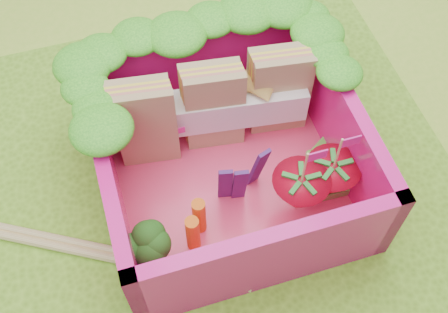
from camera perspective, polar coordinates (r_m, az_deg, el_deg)
name	(u,v)px	position (r m, az deg, el deg)	size (l,w,h in m)	color
ground	(220,183)	(3.15, -0.45, -2.70)	(14.00, 14.00, 0.00)	#97CD39
placemat	(220,182)	(3.13, -0.45, -2.56)	(2.60, 2.60, 0.03)	#649D23
bento_floor	(228,177)	(3.10, 0.39, -2.14)	(1.30, 1.30, 0.05)	#F33E6D
bento_box	(228,153)	(2.89, 0.42, 0.38)	(1.30, 1.30, 0.55)	#EB1385
lettuce_ruffle	(202,46)	(2.90, -2.22, 11.10)	(1.43, 0.77, 0.11)	#1E8A19
sandwich_stack	(214,106)	(3.00, -1.03, 5.14)	(1.07, 0.30, 0.56)	#A28855
broccoli	(148,240)	(2.74, -7.69, -8.36)	(0.32, 0.32, 0.24)	#549347
carrot_sticks	(196,225)	(2.80, -2.86, -6.95)	(0.13, 0.16, 0.27)	orange
purple_wedges	(241,179)	(2.85, 1.74, -2.26)	(0.26, 0.11, 0.38)	#451C62
strawberry_left	(298,194)	(2.87, 7.57, -3.84)	(0.29, 0.29, 0.53)	red
strawberry_right	(330,180)	(2.94, 10.67, -2.41)	(0.28, 0.28, 0.52)	red
snap_peas	(324,173)	(3.11, 10.10, -1.64)	(0.32, 0.39, 0.05)	#5EBD3B
chopsticks	(46,240)	(3.07, -17.61, -8.13)	(2.00, 1.15, 0.05)	tan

